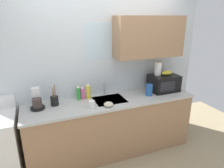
% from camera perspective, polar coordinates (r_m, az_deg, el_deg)
% --- Properties ---
extents(kitchen_wall_assembly, '(3.34, 0.42, 2.50)m').
position_cam_1_polar(kitchen_wall_assembly, '(3.18, 0.26, 5.62)').
color(kitchen_wall_assembly, silver).
rests_on(kitchen_wall_assembly, ground).
extents(counter_unit, '(2.57, 0.63, 0.90)m').
position_cam_1_polar(counter_unit, '(3.20, -0.01, -11.81)').
color(counter_unit, '#9E7551').
rests_on(counter_unit, ground).
extents(sink_faucet, '(0.03, 0.03, 0.20)m').
position_cam_1_polar(sink_faucet, '(3.16, -2.14, -1.32)').
color(sink_faucet, '#B2B5BA').
rests_on(sink_faucet, counter_unit).
extents(microwave, '(0.46, 0.35, 0.27)m').
position_cam_1_polar(microwave, '(3.43, 14.56, 0.30)').
color(microwave, black).
rests_on(microwave, counter_unit).
extents(banana_bunch, '(0.20, 0.11, 0.07)m').
position_cam_1_polar(banana_bunch, '(3.42, 15.46, 3.11)').
color(banana_bunch, gold).
rests_on(banana_bunch, microwave).
extents(paper_towel_roll, '(0.11, 0.11, 0.22)m').
position_cam_1_polar(paper_towel_roll, '(3.35, 13.00, 4.34)').
color(paper_towel_roll, white).
rests_on(paper_towel_roll, microwave).
extents(coffee_maker, '(0.19, 0.21, 0.28)m').
position_cam_1_polar(coffee_maker, '(2.88, -20.68, -4.57)').
color(coffee_maker, black).
rests_on(coffee_maker, counter_unit).
extents(dish_soap_bottle_yellow, '(0.06, 0.06, 0.24)m').
position_cam_1_polar(dish_soap_bottle_yellow, '(3.03, -6.77, -2.10)').
color(dish_soap_bottle_yellow, yellow).
rests_on(dish_soap_bottle_yellow, counter_unit).
extents(dish_soap_bottle_pink, '(0.06, 0.06, 0.21)m').
position_cam_1_polar(dish_soap_bottle_pink, '(3.03, -8.44, -2.53)').
color(dish_soap_bottle_pink, '#E55999').
rests_on(dish_soap_bottle_pink, counter_unit).
extents(dish_soap_bottle_green, '(0.06, 0.06, 0.23)m').
position_cam_1_polar(dish_soap_bottle_green, '(3.01, -9.58, -2.54)').
color(dish_soap_bottle_green, green).
rests_on(dish_soap_bottle_green, counter_unit).
extents(cereal_canister, '(0.10, 0.10, 0.18)m').
position_cam_1_polar(cereal_canister, '(3.19, 10.57, -1.66)').
color(cereal_canister, '#2659A5').
rests_on(cereal_canister, counter_unit).
extents(mug_white, '(0.08, 0.08, 0.09)m').
position_cam_1_polar(mug_white, '(2.76, -5.76, -5.73)').
color(mug_white, white).
rests_on(mug_white, counter_unit).
extents(utensil_crock, '(0.11, 0.11, 0.29)m').
position_cam_1_polar(utensil_crock, '(2.91, -16.10, -4.56)').
color(utensil_crock, black).
rests_on(utensil_crock, counter_unit).
extents(small_bowl, '(0.13, 0.13, 0.06)m').
position_cam_1_polar(small_bowl, '(2.77, -1.01, -5.82)').
color(small_bowl, beige).
rests_on(small_bowl, counter_unit).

